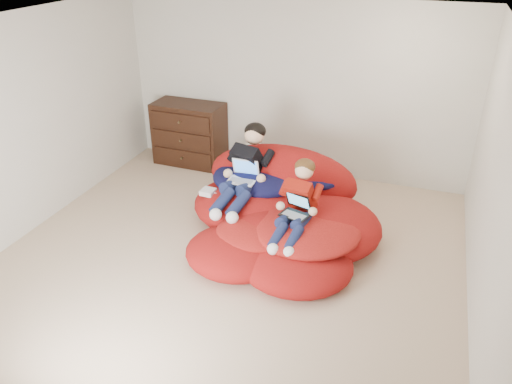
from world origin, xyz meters
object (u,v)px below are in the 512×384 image
object	(u,v)px
beanbag_pile	(280,212)
older_boy	(246,166)
younger_boy	(298,201)
laptop_white	(243,175)
laptop_black	(296,209)
dresser	(189,134)

from	to	relation	value
beanbag_pile	older_boy	distance (m)	0.70
older_boy	younger_boy	xyz separation A→B (m)	(0.78, -0.48, -0.09)
younger_boy	laptop_white	distance (m)	0.87
laptop_black	dresser	bearing A→B (deg)	140.29
beanbag_pile	laptop_black	bearing A→B (deg)	-51.53
beanbag_pile	younger_boy	distance (m)	0.54
beanbag_pile	younger_boy	world-z (taller)	younger_boy
older_boy	laptop_black	xyz separation A→B (m)	(0.78, -0.54, -0.16)
dresser	younger_boy	bearing A→B (deg)	-38.81
older_boy	laptop_white	bearing A→B (deg)	-90.00
beanbag_pile	laptop_black	world-z (taller)	beanbag_pile
older_boy	laptop_black	size ratio (longest dim) A/B	3.40
older_boy	younger_boy	bearing A→B (deg)	-31.60
beanbag_pile	older_boy	bearing A→B (deg)	159.54
dresser	laptop_black	distance (m)	2.86
dresser	beanbag_pile	distance (m)	2.43
dresser	beanbag_pile	size ratio (longest dim) A/B	0.45
beanbag_pile	older_boy	world-z (taller)	older_boy
dresser	laptop_black	world-z (taller)	dresser
older_boy	laptop_white	xyz separation A→B (m)	(0.00, -0.09, -0.07)
dresser	laptop_white	world-z (taller)	dresser
dresser	laptop_black	xyz separation A→B (m)	(2.20, -1.83, 0.08)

